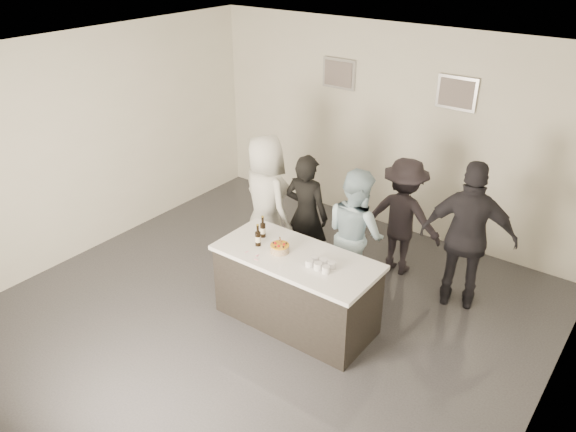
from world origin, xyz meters
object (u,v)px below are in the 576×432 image
object	(u,v)px
beer_bottle_b	(258,235)
person_main_blue	(355,234)
cake	(280,249)
beer_bottle_a	(263,227)
person_guest_back	(403,217)
person_main_black	(306,215)
person_guest_right	(468,237)
person_guest_left	(266,201)
bar_counter	(296,289)

from	to	relation	value
beer_bottle_b	person_main_blue	bearing A→B (deg)	55.09
cake	beer_bottle_a	distance (m)	0.41
person_main_blue	person_guest_back	bearing A→B (deg)	-80.96
beer_bottle_b	person_main_blue	size ratio (longest dim) A/B	0.16
beer_bottle_b	person_main_black	distance (m)	1.09
cake	person_guest_right	world-z (taller)	person_guest_right
person_main_black	person_main_blue	xyz separation A→B (m)	(0.77, -0.07, 0.01)
person_guest_left	cake	bearing A→B (deg)	155.38
cake	beer_bottle_a	xyz separation A→B (m)	(-0.36, 0.15, 0.09)
person_main_blue	person_guest_right	xyz separation A→B (m)	(1.17, 0.57, 0.09)
beer_bottle_b	person_guest_left	xyz separation A→B (m)	(-0.65, 0.96, -0.13)
person_main_black	person_main_blue	size ratio (longest dim) A/B	0.99
bar_counter	person_guest_right	xyz separation A→B (m)	(1.39, 1.48, 0.48)
bar_counter	person_guest_right	world-z (taller)	person_guest_right
person_guest_left	person_guest_back	xyz separation A→B (m)	(1.57, 0.85, -0.11)
bar_counter	beer_bottle_a	bearing A→B (deg)	169.12
beer_bottle_a	bar_counter	bearing A→B (deg)	-10.88
beer_bottle_a	person_main_black	xyz separation A→B (m)	(0.01, 0.87, -0.21)
bar_counter	person_guest_back	world-z (taller)	person_guest_back
person_main_blue	person_guest_left	size ratio (longest dim) A/B	0.93
bar_counter	person_guest_left	size ratio (longest dim) A/B	1.03
person_guest_left	person_guest_right	size ratio (longest dim) A/B	0.97
beer_bottle_a	person_main_blue	world-z (taller)	person_main_blue
bar_counter	beer_bottle_a	distance (m)	0.81
person_guest_left	person_guest_back	distance (m)	1.79
person_main_black	person_guest_back	xyz separation A→B (m)	(0.99, 0.75, -0.03)
beer_bottle_b	person_guest_right	world-z (taller)	person_guest_right
bar_counter	cake	bearing A→B (deg)	-166.64
person_guest_right	cake	bearing A→B (deg)	27.17
beer_bottle_b	person_guest_back	size ratio (longest dim) A/B	0.16
bar_counter	beer_bottle_b	xyz separation A→B (m)	(-0.48, -0.08, 0.58)
person_guest_right	person_main_black	bearing A→B (deg)	-2.39
person_main_black	person_guest_left	distance (m)	0.59
bar_counter	person_guest_left	distance (m)	1.50
cake	person_guest_back	world-z (taller)	person_guest_back
bar_counter	person_main_black	xyz separation A→B (m)	(-0.55, 0.98, 0.37)
beer_bottle_a	beer_bottle_b	xyz separation A→B (m)	(0.08, -0.19, 0.00)
beer_bottle_a	person_guest_back	distance (m)	1.92
person_guest_left	person_guest_right	distance (m)	2.59
person_guest_back	person_main_black	bearing A→B (deg)	32.51
bar_counter	person_guest_right	size ratio (longest dim) A/B	1.00
cake	person_guest_back	bearing A→B (deg)	70.27
bar_counter	person_guest_back	distance (m)	1.82
beer_bottle_a	person_main_black	bearing A→B (deg)	89.49
bar_counter	person_main_blue	world-z (taller)	person_main_blue
person_main_black	person_main_blue	bearing A→B (deg)	169.44
cake	person_guest_right	size ratio (longest dim) A/B	0.12
bar_counter	person_guest_left	bearing A→B (deg)	142.18
beer_bottle_a	person_main_blue	bearing A→B (deg)	46.10
beer_bottle_a	person_guest_back	world-z (taller)	person_guest_back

